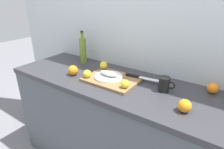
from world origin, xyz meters
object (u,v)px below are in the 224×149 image
Objects in this scene: chef_knife at (139,77)px; lemon_0 at (125,84)px; orange_0 at (213,88)px; white_plate at (109,77)px; coffee_mug_0 at (164,84)px; fish_fillet at (109,74)px; olive_oil_bottle at (83,50)px; cutting_board at (112,79)px.

chef_knife is 0.20m from lemon_0.
lemon_0 is (-0.00, -0.20, 0.02)m from chef_knife.
white_plate is at bearing -162.08° from orange_0.
coffee_mug_0 is at bearing -20.26° from chef_knife.
lemon_0 reaches higher than fish_fillet.
lemon_0 reaches higher than white_plate.
white_plate is at bearing -23.70° from olive_oil_bottle.
olive_oil_bottle is (-0.46, 0.18, 0.12)m from cutting_board.
coffee_mug_0 is (0.23, 0.14, 0.00)m from lemon_0.
coffee_mug_0 is (0.22, -0.06, 0.02)m from chef_knife.
cutting_board is at bearing -161.85° from orange_0.
white_plate reaches higher than cutting_board.
chef_knife is 0.64m from olive_oil_bottle.
lemon_0 is at bearing -148.00° from coffee_mug_0.
olive_oil_bottle is at bearing -178.27° from orange_0.
coffee_mug_0 reaches higher than orange_0.
coffee_mug_0 is at bearing 9.01° from white_plate.
lemon_0 is 0.69m from olive_oil_bottle.
olive_oil_bottle is (-0.63, 0.07, 0.10)m from chef_knife.
lemon_0 is at bearing -21.19° from fish_fillet.
cutting_board is at bearing -21.74° from olive_oil_bottle.
olive_oil_bottle reaches higher than cutting_board.
coffee_mug_0 reaches higher than chef_knife.
white_plate is at bearing -153.74° from chef_knife.
olive_oil_bottle is at bearing 158.26° from cutting_board.
chef_knife is 0.96× the size of olive_oil_bottle.
chef_knife is at bearing -168.48° from orange_0.
fish_fillet is at bearing -23.70° from olive_oil_bottle.
cutting_board is 2.49× the size of fish_fillet.
white_plate is at bearing -170.99° from coffee_mug_0.
orange_0 reaches higher than chef_knife.
chef_knife is (0.17, 0.12, 0.02)m from cutting_board.
white_plate is 0.73m from orange_0.
coffee_mug_0 reaches higher than cutting_board.
cutting_board is 0.21m from chef_knife.
white_plate is 3.75× the size of lemon_0.
coffee_mug_0 is (0.42, 0.07, 0.02)m from white_plate.
lemon_0 is 0.27m from coffee_mug_0.
orange_0 is at bearing 18.15° from cutting_board.
orange_0 is (0.28, 0.16, -0.02)m from coffee_mug_0.
chef_knife is 5.05× the size of lemon_0.
olive_oil_bottle reaches higher than white_plate.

